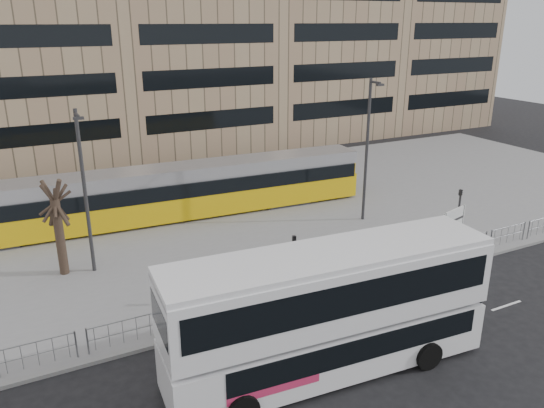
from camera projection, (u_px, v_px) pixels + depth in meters
name	position (u px, v px, depth m)	size (l,w,h in m)	color
ground	(342.00, 297.00, 24.13)	(120.00, 120.00, 0.00)	black
plaza	(236.00, 214.00, 34.18)	(64.00, 24.00, 0.15)	gray
kerb	(341.00, 295.00, 24.15)	(64.00, 0.25, 0.17)	gray
building_row	(153.00, 8.00, 49.31)	(70.40, 18.40, 31.20)	brown
pedestrian_barrier	(372.00, 264.00, 25.09)	(32.07, 0.07, 1.10)	gray
road_markings	(419.00, 335.00, 21.20)	(62.00, 0.12, 0.01)	white
double_decker_bus	(329.00, 308.00, 18.28)	(11.79, 3.58, 4.65)	white
tram	(150.00, 195.00, 32.30)	(28.02, 4.22, 3.29)	#DDB10C
station_sign	(453.00, 222.00, 28.09)	(2.00, 0.61, 2.35)	#2D2D30
ad_panel	(453.00, 244.00, 27.17)	(0.81, 0.32, 1.56)	#2D2D30
pedestrian	(276.00, 266.00, 24.60)	(0.71, 0.46, 1.94)	black
traffic_light_west	(294.00, 260.00, 22.87)	(0.20, 0.23, 3.10)	#2D2D30
traffic_light_east	(459.00, 209.00, 28.98)	(0.22, 0.24, 3.10)	#2D2D30
lamp_post_west	(84.00, 186.00, 24.84)	(0.45, 1.04, 8.02)	#2D2D30
lamp_post_east	(368.00, 146.00, 31.50)	(0.45, 1.04, 8.63)	#2D2D30
bare_tree	(51.00, 176.00, 24.40)	(3.95, 3.95, 6.81)	#32231B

